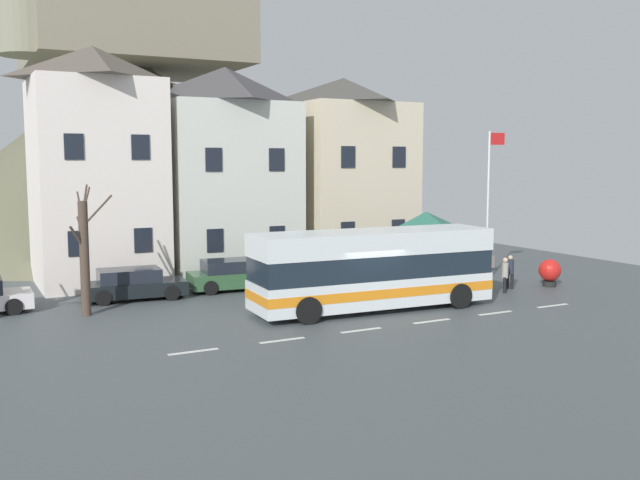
{
  "coord_description": "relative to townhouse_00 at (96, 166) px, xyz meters",
  "views": [
    {
      "loc": [
        -13.83,
        -22.8,
        5.89
      ],
      "look_at": [
        -0.16,
        3.61,
        2.5
      ],
      "focal_mm": 39.86,
      "sensor_mm": 36.0,
      "label": 1
    }
  ],
  "objects": [
    {
      "name": "public_bench",
      "position": [
        13.33,
        -4.91,
        -5.09
      ],
      "size": [
        1.72,
        0.48,
        0.87
      ],
      "color": "#473828",
      "rests_on": "ground_plane"
    },
    {
      "name": "bus_shelter",
      "position": [
        13.79,
        -7.26,
        -2.67
      ],
      "size": [
        3.6,
        3.6,
        3.43
      ],
      "color": "#473D33",
      "rests_on": "ground_plane"
    },
    {
      "name": "townhouse_00",
      "position": [
        0.0,
        0.0,
        0.0
      ],
      "size": [
        5.64,
        5.91,
        11.12
      ],
      "color": "silver",
      "rests_on": "ground_plane"
    },
    {
      "name": "ground_plane",
      "position": [
        7.75,
        -11.92,
        -5.59
      ],
      "size": [
        40.0,
        60.0,
        0.07
      ],
      "color": "#484F52"
    },
    {
      "name": "townhouse_01",
      "position": [
        6.39,
        -0.23,
        -0.31
      ],
      "size": [
        6.4,
        5.44,
        10.51
      ],
      "color": "silver",
      "rests_on": "ground_plane"
    },
    {
      "name": "pedestrian_03",
      "position": [
        14.85,
        -9.36,
        -4.59
      ],
      "size": [
        0.33,
        0.33,
        1.64
      ],
      "color": "#38332D",
      "rests_on": "ground_plane"
    },
    {
      "name": "parked_car_02",
      "position": [
        0.47,
        -4.9,
        -4.92
      ],
      "size": [
        4.31,
        2.13,
        1.32
      ],
      "rotation": [
        0.0,
        0.0,
        -0.07
      ],
      "color": "black",
      "rests_on": "ground_plane"
    },
    {
      "name": "parked_car_03",
      "position": [
        5.09,
        -4.75,
        -4.88
      ],
      "size": [
        4.37,
        2.22,
        1.38
      ],
      "rotation": [
        0.0,
        0.0,
        -0.09
      ],
      "color": "#305835",
      "rests_on": "ground_plane"
    },
    {
      "name": "pedestrian_00",
      "position": [
        16.33,
        -10.3,
        -4.7
      ],
      "size": [
        0.33,
        0.33,
        1.54
      ],
      "color": "black",
      "rests_on": "ground_plane"
    },
    {
      "name": "pedestrian_02",
      "position": [
        13.28,
        -9.24,
        -4.65
      ],
      "size": [
        0.28,
        0.28,
        1.57
      ],
      "color": "black",
      "rests_on": "ground_plane"
    },
    {
      "name": "parked_car_00",
      "position": [
        17.23,
        -4.75,
        -4.9
      ],
      "size": [
        4.69,
        2.47,
        1.34
      ],
      "rotation": [
        0.0,
        0.0,
        3.01
      ],
      "color": "slate",
      "rests_on": "ground_plane"
    },
    {
      "name": "hilltop_castle",
      "position": [
        5.56,
        16.62,
        1.9
      ],
      "size": [
        34.19,
        34.19,
        20.3
      ],
      "color": "#5E5E46",
      "rests_on": "ground_plane"
    },
    {
      "name": "townhouse_02",
      "position": [
        13.54,
        0.34,
        -0.37
      ],
      "size": [
        6.22,
        6.59,
        10.38
      ],
      "color": "beige",
      "rests_on": "ground_plane"
    },
    {
      "name": "transit_bus",
      "position": [
        8.37,
        -11.31,
        -3.98
      ],
      "size": [
        9.83,
        3.04,
        3.13
      ],
      "rotation": [
        0.0,
        0.0,
        -0.05
      ],
      "color": "silver",
      "rests_on": "ground_plane"
    },
    {
      "name": "bare_tree_00",
      "position": [
        -1.8,
        -7.2,
        -3.25
      ],
      "size": [
        1.61,
        1.67,
        4.93
      ],
      "color": "#47382D",
      "rests_on": "ground_plane"
    },
    {
      "name": "pedestrian_01",
      "position": [
        15.46,
        -10.93,
        -4.71
      ],
      "size": [
        0.28,
        0.28,
        1.57
      ],
      "color": "black",
      "rests_on": "ground_plane"
    },
    {
      "name": "flagpole",
      "position": [
        16.38,
        -8.7,
        -1.4
      ],
      "size": [
        0.95,
        0.1,
        7.2
      ],
      "color": "silver",
      "rests_on": "ground_plane"
    },
    {
      "name": "harbour_buoy",
      "position": [
        18.41,
        -10.68,
        -4.85
      ],
      "size": [
        1.03,
        1.03,
        1.28
      ],
      "color": "black",
      "rests_on": "ground_plane"
    }
  ]
}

